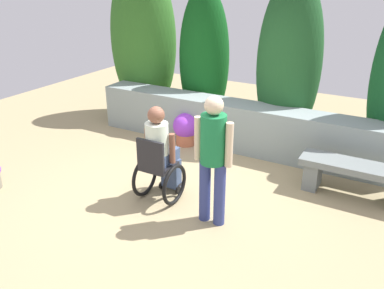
# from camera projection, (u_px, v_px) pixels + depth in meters

# --- Properties ---
(ground_plane) EXTENTS (12.23, 12.23, 0.00)m
(ground_plane) POSITION_uv_depth(u_px,v_px,m) (179.00, 194.00, 5.69)
(ground_plane) COLOR tan
(stone_retaining_wall) EXTENTS (5.29, 0.55, 0.82)m
(stone_retaining_wall) POSITION_uv_depth(u_px,v_px,m) (235.00, 125.00, 7.05)
(stone_retaining_wall) COLOR gray
(stone_retaining_wall) RESTS_ON ground
(hedge_backdrop) EXTENTS (6.03, 1.08, 3.16)m
(hedge_backdrop) POSITION_uv_depth(u_px,v_px,m) (217.00, 53.00, 7.44)
(hedge_backdrop) COLOR #306A25
(hedge_backdrop) RESTS_ON ground
(stone_bench) EXTENTS (1.46, 0.44, 0.49)m
(stone_bench) POSITION_uv_depth(u_px,v_px,m) (354.00, 175.00, 5.52)
(stone_bench) COLOR slate
(stone_bench) RESTS_ON ground
(person_in_wheelchair) EXTENTS (0.53, 0.66, 1.33)m
(person_in_wheelchair) POSITION_uv_depth(u_px,v_px,m) (160.00, 157.00, 5.36)
(person_in_wheelchair) COLOR black
(person_in_wheelchair) RESTS_ON ground
(person_standing_companion) EXTENTS (0.49, 0.30, 1.62)m
(person_standing_companion) POSITION_uv_depth(u_px,v_px,m) (213.00, 153.00, 4.71)
(person_standing_companion) COLOR navy
(person_standing_companion) RESTS_ON ground
(flower_pot_terracotta_by_wall) EXTENTS (0.46, 0.46, 0.57)m
(flower_pot_terracotta_by_wall) POSITION_uv_depth(u_px,v_px,m) (186.00, 129.00, 7.22)
(flower_pot_terracotta_by_wall) COLOR #BD6546
(flower_pot_terracotta_by_wall) RESTS_ON ground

